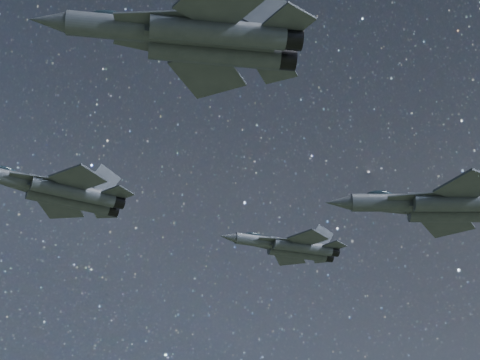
{
  "coord_description": "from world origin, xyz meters",
  "views": [
    {
      "loc": [
        -0.44,
        -62.48,
        115.18
      ],
      "look_at": [
        1.18,
        -0.13,
        151.17
      ],
      "focal_mm": 55.0,
      "sensor_mm": 36.0,
      "label": 1
    }
  ],
  "objects": [
    {
      "name": "jet_slot",
      "position": [
        20.81,
        -0.54,
        148.42
      ],
      "size": [
        19.61,
        13.97,
        5.0
      ],
      "rotation": [
        0.0,
        0.0,
        -0.02
      ],
      "color": "#353A43"
    },
    {
      "name": "jet_right",
      "position": [
        -2.6,
        -22.88,
        149.54
      ],
      "size": [
        19.76,
        13.82,
        4.98
      ],
      "rotation": [
        0.0,
        0.0,
        0.11
      ],
      "color": "#353A43"
    },
    {
      "name": "jet_lead",
      "position": [
        -17.4,
        3.53,
        151.74
      ],
      "size": [
        17.57,
        11.51,
        4.53
      ],
      "rotation": [
        0.0,
        0.0,
        0.43
      ],
      "color": "#353A43"
    },
    {
      "name": "jet_left",
      "position": [
        7.96,
        20.12,
        153.39
      ],
      "size": [
        15.9,
        10.76,
        4.0
      ],
      "rotation": [
        0.0,
        0.0,
        0.28
      ],
      "color": "#353A43"
    }
  ]
}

